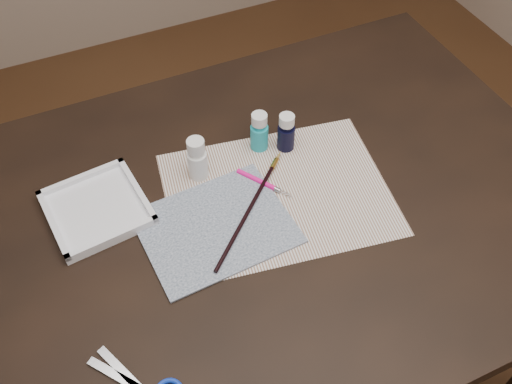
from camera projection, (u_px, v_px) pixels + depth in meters
name	position (u px, v px, depth m)	size (l,w,h in m)	color
ground	(256.00, 368.00, 1.69)	(3.50, 3.50, 0.02)	#422614
table	(256.00, 304.00, 1.39)	(1.30, 0.90, 0.75)	black
paper	(278.00, 194.00, 1.13)	(0.43, 0.33, 0.00)	white
canvas	(216.00, 227.00, 1.07)	(0.27, 0.22, 0.00)	#15263F
paint_bottle_white	(197.00, 159.00, 1.12)	(0.04, 0.04, 0.10)	white
paint_bottle_cyan	(259.00, 131.00, 1.18)	(0.04, 0.04, 0.09)	#1FA8B8
paint_bottle_navy	(286.00, 132.00, 1.18)	(0.04, 0.04, 0.09)	black
paintbrush	(251.00, 206.00, 1.09)	(0.32, 0.01, 0.01)	black
craft_knife	(265.00, 184.00, 1.14)	(0.13, 0.01, 0.01)	#EF1188
palette_tray	(97.00, 208.00, 1.09)	(0.18, 0.18, 0.02)	white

